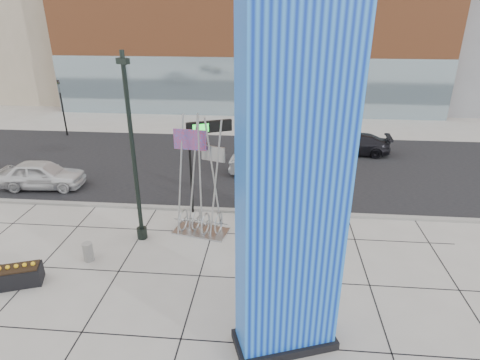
# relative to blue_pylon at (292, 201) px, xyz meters

# --- Properties ---
(ground) EXTENTS (160.00, 160.00, 0.00)m
(ground) POSITION_rel_blue_pylon_xyz_m (-4.00, 3.88, -4.56)
(ground) COLOR #9E9991
(ground) RESTS_ON ground
(street_asphalt) EXTENTS (80.00, 12.00, 0.02)m
(street_asphalt) POSITION_rel_blue_pylon_xyz_m (-4.00, 13.88, -4.55)
(street_asphalt) COLOR black
(street_asphalt) RESTS_ON ground
(curb_edge) EXTENTS (80.00, 0.30, 0.12)m
(curb_edge) POSITION_rel_blue_pylon_xyz_m (-4.00, 7.88, -4.50)
(curb_edge) COLOR gray
(curb_edge) RESTS_ON ground
(tower_podium) EXTENTS (34.00, 10.00, 11.00)m
(tower_podium) POSITION_rel_blue_pylon_xyz_m (-3.00, 30.88, 0.94)
(tower_podium) COLOR #AE5C32
(tower_podium) RESTS_ON ground
(tower_glass_front) EXTENTS (34.00, 0.60, 5.00)m
(tower_glass_front) POSITION_rel_blue_pylon_xyz_m (-3.00, 26.08, -2.06)
(tower_glass_front) COLOR #8CA5B2
(tower_glass_front) RESTS_ON ground
(blue_pylon) EXTENTS (3.09, 2.12, 9.44)m
(blue_pylon) POSITION_rel_blue_pylon_xyz_m (0.00, 0.00, 0.00)
(blue_pylon) COLOR #0B2DB2
(blue_pylon) RESTS_ON ground
(lamp_post) EXTENTS (0.51, 0.41, 7.54)m
(lamp_post) POSITION_rel_blue_pylon_xyz_m (-5.85, 5.23, -1.47)
(lamp_post) COLOR black
(lamp_post) RESTS_ON ground
(public_art_sculpture) EXTENTS (2.45, 1.59, 5.14)m
(public_art_sculpture) POSITION_rel_blue_pylon_xyz_m (-3.47, 5.93, -3.21)
(public_art_sculpture) COLOR #B0B4B5
(public_art_sculpture) RESTS_ON ground
(concrete_bollard) EXTENTS (0.38, 0.38, 0.74)m
(concrete_bollard) POSITION_rel_blue_pylon_xyz_m (-7.38, 3.48, -4.19)
(concrete_bollard) COLOR gray
(concrete_bollard) RESTS_ON ground
(overhead_street_sign) EXTENTS (1.94, 0.98, 4.32)m
(overhead_street_sign) POSITION_rel_blue_pylon_xyz_m (-3.46, 7.68, -0.85)
(overhead_street_sign) COLOR black
(overhead_street_sign) RESTS_ON ground
(round_planter_east) EXTENTS (1.11, 1.11, 2.76)m
(round_planter_east) POSITION_rel_blue_pylon_xyz_m (0.60, 5.77, -3.25)
(round_planter_east) COLOR #8CB9BC
(round_planter_east) RESTS_ON ground
(round_planter_mid) EXTENTS (0.91, 0.91, 2.27)m
(round_planter_mid) POSITION_rel_blue_pylon_xyz_m (-0.48, 7.48, -3.49)
(round_planter_mid) COLOR #8CB9BC
(round_planter_mid) RESTS_ON ground
(round_planter_west) EXTENTS (1.12, 1.12, 2.80)m
(round_planter_west) POSITION_rel_blue_pylon_xyz_m (-0.20, 7.48, -3.23)
(round_planter_west) COLOR #8CB9BC
(round_planter_west) RESTS_ON ground
(box_planter_north) EXTENTS (1.65, 1.21, 0.82)m
(box_planter_north) POSITION_rel_blue_pylon_xyz_m (-9.15, 1.88, -4.18)
(box_planter_north) COLOR black
(box_planter_north) RESTS_ON ground
(car_white_west) EXTENTS (4.43, 1.99, 1.48)m
(car_white_west) POSITION_rel_blue_pylon_xyz_m (-12.66, 9.72, -3.82)
(car_white_west) COLOR silver
(car_white_west) RESTS_ON ground
(car_silver_mid) EXTENTS (4.14, 1.66, 1.34)m
(car_silver_mid) POSITION_rel_blue_pylon_xyz_m (-0.92, 12.38, -3.89)
(car_silver_mid) COLOR #9C9FA3
(car_silver_mid) RESTS_ON ground
(car_dark_east) EXTENTS (4.66, 2.16, 1.32)m
(car_dark_east) POSITION_rel_blue_pylon_xyz_m (4.70, 16.66, -3.90)
(car_dark_east) COLOR black
(car_dark_east) RESTS_ON ground
(traffic_signal) EXTENTS (0.15, 0.18, 4.10)m
(traffic_signal) POSITION_rel_blue_pylon_xyz_m (-16.00, 18.88, -2.26)
(traffic_signal) COLOR black
(traffic_signal) RESTS_ON ground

